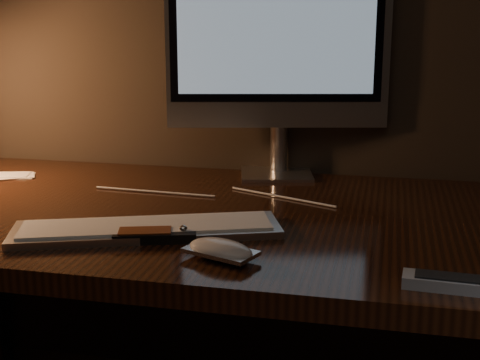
% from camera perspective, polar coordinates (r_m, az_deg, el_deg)
% --- Properties ---
extents(desk, '(1.60, 0.75, 0.75)m').
position_cam_1_polar(desk, '(1.44, -1.04, -6.85)').
color(desk, black).
rests_on(desk, ground).
extents(monitor, '(0.52, 0.19, 0.55)m').
position_cam_1_polar(monitor, '(1.59, 3.24, 11.82)').
color(monitor, silver).
rests_on(monitor, desk).
extents(keyboard, '(0.49, 0.29, 0.02)m').
position_cam_1_polar(keyboard, '(1.21, -7.94, -4.12)').
color(keyboard, silver).
rests_on(keyboard, desk).
extents(mouse, '(0.13, 0.10, 0.02)m').
position_cam_1_polar(mouse, '(1.07, -1.66, -6.20)').
color(mouse, white).
rests_on(mouse, desk).
extents(media_remote, '(0.15, 0.09, 0.03)m').
position_cam_1_polar(media_remote, '(1.17, -7.27, -4.68)').
color(media_remote, black).
rests_on(media_remote, desk).
extents(tv_remote, '(0.18, 0.05, 0.02)m').
position_cam_1_polar(tv_remote, '(1.01, 18.65, -8.41)').
color(tv_remote, '#9A9C9F').
rests_on(tv_remote, desk).
extents(papers, '(0.12, 0.10, 0.01)m').
position_cam_1_polar(papers, '(1.71, -18.89, 0.34)').
color(papers, white).
rests_on(papers, desk).
extents(cable, '(0.53, 0.15, 0.00)m').
position_cam_1_polar(cable, '(1.44, -2.05, -1.34)').
color(cable, white).
rests_on(cable, desk).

